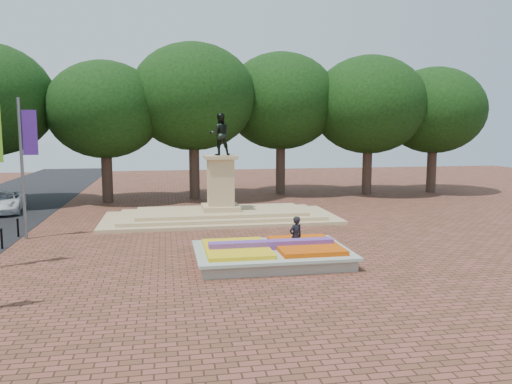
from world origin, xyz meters
The scene contains 6 objects.
ground centered at (0.00, 0.00, 0.00)m, with size 90.00×90.00×0.00m, color brown.
flower_bed centered at (1.03, -2.00, 0.38)m, with size 6.30×4.30×0.91m.
monument centered at (0.00, 8.00, 0.88)m, with size 14.00×6.00×6.40m.
tree_row_back centered at (2.33, 18.00, 6.67)m, with size 44.80×8.80×10.43m.
van centered at (-13.80, 13.15, 0.70)m, with size 2.34×5.07×1.41m, color white.
pedestrian centered at (2.20, -1.35, 0.89)m, with size 0.65×0.42×1.77m, color black.
Camera 1 is at (-3.26, -21.69, 5.51)m, focal length 35.00 mm.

